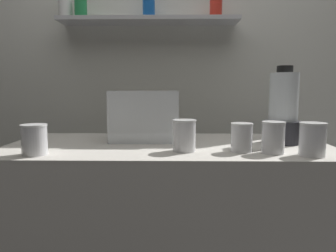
{
  "coord_description": "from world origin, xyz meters",
  "views": [
    {
      "loc": [
        0.02,
        -1.38,
        1.15
      ],
      "look_at": [
        0.0,
        0.0,
        0.98
      ],
      "focal_mm": 34.23,
      "sensor_mm": 36.0,
      "label": 1
    }
  ],
  "objects_px": {
    "juice_cup_mango_middle": "(242,139)",
    "juice_cup_beet_left": "(184,137)",
    "carrot_display_bin": "(146,124)",
    "juice_cup_beet_far_right": "(312,141)",
    "juice_cup_orange_right": "(273,140)",
    "blender_pitcher": "(283,112)",
    "juice_cup_mango_far_left": "(34,142)"
  },
  "relations": [
    {
      "from": "juice_cup_mango_far_left",
      "to": "juice_cup_beet_far_right",
      "type": "bearing_deg",
      "value": 0.03
    },
    {
      "from": "blender_pitcher",
      "to": "juice_cup_beet_left",
      "type": "xyz_separation_m",
      "value": [
        -0.44,
        -0.19,
        -0.08
      ]
    },
    {
      "from": "juice_cup_beet_left",
      "to": "juice_cup_mango_middle",
      "type": "bearing_deg",
      "value": -1.58
    },
    {
      "from": "juice_cup_beet_far_right",
      "to": "blender_pitcher",
      "type": "bearing_deg",
      "value": 94.45
    },
    {
      "from": "juice_cup_beet_left",
      "to": "juice_cup_mango_far_left",
      "type": "bearing_deg",
      "value": -172.04
    },
    {
      "from": "carrot_display_bin",
      "to": "juice_cup_beet_far_right",
      "type": "height_order",
      "value": "carrot_display_bin"
    },
    {
      "from": "juice_cup_beet_left",
      "to": "juice_cup_orange_right",
      "type": "height_order",
      "value": "juice_cup_beet_left"
    },
    {
      "from": "juice_cup_beet_left",
      "to": "juice_cup_mango_middle",
      "type": "xyz_separation_m",
      "value": [
        0.22,
        -0.01,
        -0.0
      ]
    },
    {
      "from": "juice_cup_mango_far_left",
      "to": "juice_cup_beet_left",
      "type": "distance_m",
      "value": 0.56
    },
    {
      "from": "blender_pitcher",
      "to": "juice_cup_orange_right",
      "type": "relative_size",
      "value": 2.82
    },
    {
      "from": "juice_cup_mango_far_left",
      "to": "juice_cup_mango_middle",
      "type": "bearing_deg",
      "value": 5.26
    },
    {
      "from": "carrot_display_bin",
      "to": "juice_cup_mango_middle",
      "type": "relative_size",
      "value": 2.79
    },
    {
      "from": "juice_cup_mango_far_left",
      "to": "juice_cup_beet_left",
      "type": "xyz_separation_m",
      "value": [
        0.55,
        0.08,
        0.01
      ]
    },
    {
      "from": "carrot_display_bin",
      "to": "juice_cup_beet_far_right",
      "type": "relative_size",
      "value": 2.56
    },
    {
      "from": "blender_pitcher",
      "to": "juice_cup_orange_right",
      "type": "xyz_separation_m",
      "value": [
        -0.11,
        -0.22,
        -0.09
      ]
    },
    {
      "from": "juice_cup_mango_middle",
      "to": "juice_cup_beet_far_right",
      "type": "xyz_separation_m",
      "value": [
        0.24,
        -0.07,
        0.01
      ]
    },
    {
      "from": "juice_cup_orange_right",
      "to": "juice_cup_beet_far_right",
      "type": "height_order",
      "value": "same"
    },
    {
      "from": "juice_cup_mango_middle",
      "to": "juice_cup_beet_far_right",
      "type": "bearing_deg",
      "value": -16.36
    },
    {
      "from": "juice_cup_beet_far_right",
      "to": "juice_cup_orange_right",
      "type": "bearing_deg",
      "value": 161.48
    },
    {
      "from": "juice_cup_beet_far_right",
      "to": "juice_cup_mango_far_left",
      "type": "bearing_deg",
      "value": -179.97
    },
    {
      "from": "carrot_display_bin",
      "to": "blender_pitcher",
      "type": "xyz_separation_m",
      "value": [
        0.61,
        -0.07,
        0.06
      ]
    },
    {
      "from": "juice_cup_beet_left",
      "to": "juice_cup_orange_right",
      "type": "relative_size",
      "value": 1.02
    },
    {
      "from": "juice_cup_mango_far_left",
      "to": "juice_cup_orange_right",
      "type": "relative_size",
      "value": 0.94
    },
    {
      "from": "blender_pitcher",
      "to": "juice_cup_beet_far_right",
      "type": "bearing_deg",
      "value": -85.55
    },
    {
      "from": "carrot_display_bin",
      "to": "juice_cup_mango_far_left",
      "type": "xyz_separation_m",
      "value": [
        -0.38,
        -0.33,
        -0.03
      ]
    },
    {
      "from": "juice_cup_mango_middle",
      "to": "juice_cup_beet_left",
      "type": "bearing_deg",
      "value": 178.42
    },
    {
      "from": "blender_pitcher",
      "to": "juice_cup_mango_middle",
      "type": "distance_m",
      "value": 0.31
    },
    {
      "from": "blender_pitcher",
      "to": "juice_cup_mango_middle",
      "type": "height_order",
      "value": "blender_pitcher"
    },
    {
      "from": "blender_pitcher",
      "to": "juice_cup_beet_far_right",
      "type": "xyz_separation_m",
      "value": [
        0.02,
        -0.26,
        -0.08
      ]
    },
    {
      "from": "juice_cup_mango_middle",
      "to": "juice_cup_mango_far_left",
      "type": "bearing_deg",
      "value": -174.74
    },
    {
      "from": "blender_pitcher",
      "to": "juice_cup_mango_middle",
      "type": "bearing_deg",
      "value": -138.8
    },
    {
      "from": "juice_cup_beet_left",
      "to": "juice_cup_orange_right",
      "type": "distance_m",
      "value": 0.34
    }
  ]
}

